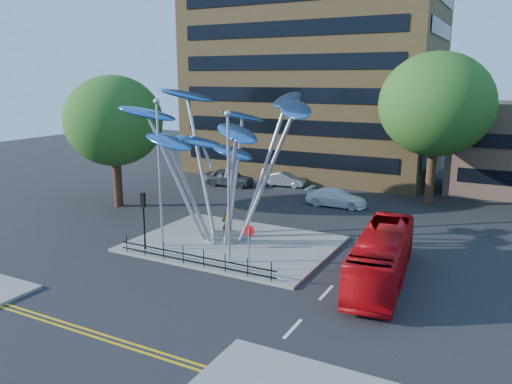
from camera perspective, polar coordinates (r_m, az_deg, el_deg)
The scene contains 18 objects.
ground at distance 25.81m, azimuth -7.47°, elevation -10.18°, with size 120.00×120.00×0.00m, color black.
traffic_island at distance 31.00m, azimuth -2.59°, elevation -5.92°, with size 12.00×9.00×0.15m, color slate.
double_yellow_near at distance 21.69m, azimuth -16.94°, elevation -15.36°, with size 40.00×0.12×0.01m, color gold.
double_yellow_far at distance 21.51m, azimuth -17.52°, elevation -15.66°, with size 40.00×0.12×0.01m, color gold.
brick_tower at distance 55.22m, azimuth 6.87°, elevation 17.96°, with size 25.00×15.00×30.00m, color olive.
tree_right at distance 41.75m, azimuth 19.89°, elevation 9.37°, with size 8.80×8.80×12.11m.
tree_left at distance 40.56m, azimuth -15.94°, elevation 7.79°, with size 7.60×7.60×10.32m.
leaf_sculpture at distance 30.64m, azimuth -3.82°, elevation 6.89°, with size 12.72×9.54×9.51m.
street_lamp_left at distance 29.65m, azimuth -11.02°, elevation 3.52°, with size 0.36×0.36×8.80m.
street_lamp_right at distance 26.47m, azimuth -3.17°, elevation 2.05°, with size 0.36×0.36×8.30m.
traffic_light_island at distance 29.78m, azimuth -12.74°, elevation -1.92°, with size 0.28×0.18×3.42m.
no_entry_sign_island at distance 26.17m, azimuth -0.80°, elevation -5.49°, with size 0.60×0.10×2.45m.
pedestrian_railing_front at distance 27.43m, azimuth -7.18°, elevation -7.50°, with size 10.00×0.06×1.00m.
red_bus at distance 25.99m, azimuth 14.18°, elevation -7.17°, with size 2.23×9.53×2.65m, color #AE080D.
pedestrian at distance 31.86m, azimuth -3.37°, elevation -3.70°, with size 0.60×0.40×1.65m, color gray.
parked_car_left at distance 47.54m, azimuth -3.09°, elevation 1.68°, with size 1.93×4.79×1.63m, color #46494E.
parked_car_mid at distance 47.37m, azimuth 3.31°, elevation 1.42°, with size 1.37×3.93×1.29m, color #94979B.
parked_car_right at distance 40.47m, azimuth 9.17°, elevation -0.63°, with size 1.98×4.88×1.42m, color white.
Camera 1 is at (13.87, -19.29, 10.09)m, focal length 35.00 mm.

